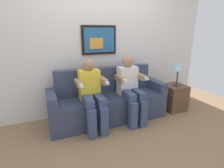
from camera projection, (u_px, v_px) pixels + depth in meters
ground_plane at (115, 128)px, 2.88m from camera, size 5.72×5.72×0.00m
back_wall_assembly at (99, 43)px, 3.18m from camera, size 4.40×0.10×2.60m
couch at (108, 103)px, 3.08m from camera, size 2.00×0.58×0.90m
person_on_left at (92, 92)px, 2.72m from camera, size 0.46×0.56×1.11m
person_on_right at (130, 87)px, 2.97m from camera, size 0.46×0.56×1.11m
side_table_right at (174, 97)px, 3.49m from camera, size 0.40×0.40×0.50m
table_lamp at (178, 67)px, 3.29m from camera, size 0.22×0.22×0.46m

